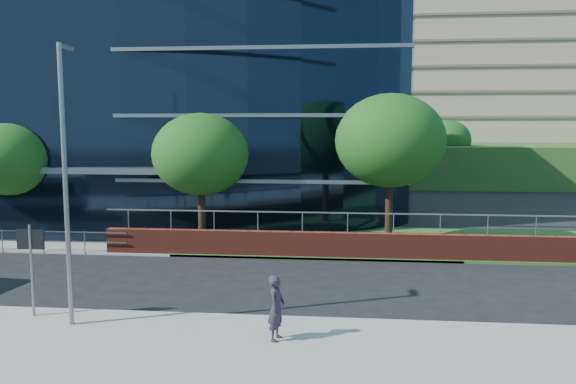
# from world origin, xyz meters

# --- Properties ---
(grass_verge) EXTENTS (36.00, 8.00, 0.12)m
(grass_verge) POSITION_xyz_m (24.00, 11.00, 0.06)
(grass_verge) COLOR #2D511E
(grass_verge) RESTS_ON ground
(glass_office) EXTENTS (44.00, 23.10, 16.00)m
(glass_office) POSITION_xyz_m (-4.00, 20.85, 8.00)
(glass_office) COLOR black
(glass_office) RESTS_ON ground
(retaining_wall) EXTENTS (34.00, 0.40, 2.11)m
(retaining_wall) POSITION_xyz_m (20.00, 7.30, 0.61)
(retaining_wall) COLOR maroon
(retaining_wall) RESTS_ON ground
(apartment_block) EXTENTS (60.00, 42.00, 30.00)m
(apartment_block) POSITION_xyz_m (32.00, 57.21, 11.11)
(apartment_block) COLOR #2D511E
(apartment_block) RESTS_ON ground
(street_sign) EXTENTS (0.85, 0.09, 2.80)m
(street_sign) POSITION_xyz_m (4.50, -1.59, 2.15)
(street_sign) COLOR slate
(street_sign) RESTS_ON pavement_near
(tree_far_b) EXTENTS (4.29, 4.29, 6.05)m
(tree_far_b) POSITION_xyz_m (-3.00, 9.50, 4.21)
(tree_far_b) COLOR black
(tree_far_b) RESTS_ON ground
(tree_far_c) EXTENTS (4.62, 4.62, 6.51)m
(tree_far_c) POSITION_xyz_m (7.00, 9.00, 4.54)
(tree_far_c) COLOR black
(tree_far_c) RESTS_ON ground
(tree_far_d) EXTENTS (5.28, 5.28, 7.44)m
(tree_far_d) POSITION_xyz_m (16.00, 10.00, 5.19)
(tree_far_d) COLOR black
(tree_far_d) RESTS_ON ground
(tree_dist_e) EXTENTS (4.62, 4.62, 6.51)m
(tree_dist_e) POSITION_xyz_m (24.00, 40.00, 4.54)
(tree_dist_e) COLOR black
(tree_dist_e) RESTS_ON ground
(streetlight_east) EXTENTS (0.15, 0.77, 8.00)m
(streetlight_east) POSITION_xyz_m (6.00, -2.17, 4.44)
(streetlight_east) COLOR slate
(streetlight_east) RESTS_ON pavement_near
(pedestrian) EXTENTS (0.54, 0.72, 1.77)m
(pedestrian) POSITION_xyz_m (12.06, -2.79, 1.04)
(pedestrian) COLOR #2B2030
(pedestrian) RESTS_ON pavement_near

